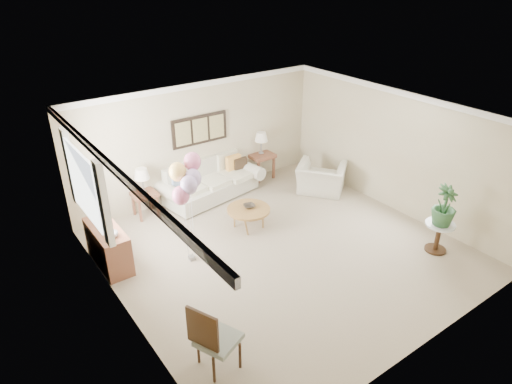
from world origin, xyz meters
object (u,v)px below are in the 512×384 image
Objects in this scene: sofa at (210,183)px; balloon_cluster at (187,179)px; armchair at (321,178)px; accent_chair at (213,337)px; coffee_table at (249,210)px.

sofa is 2.85m from balloon_cluster.
balloon_cluster reaches higher than sofa.
balloon_cluster is (-3.79, -0.68, 1.30)m from armchair.
armchair is 5.61m from accent_chair.
sofa is 1.64m from coffee_table.
accent_chair reaches higher than coffee_table.
sofa is 2.36× the size of armchair.
sofa is at bearing 87.16° from coffee_table.
balloon_cluster is (-1.57, -1.99, 1.30)m from sofa.
balloon_cluster is at bearing 63.74° from armchair.
armchair is 0.52× the size of balloon_cluster.
coffee_table is 3.61m from accent_chair.
accent_chair is (-4.73, -3.01, 0.19)m from armchair.
sofa is 2.86× the size of coffee_table.
balloon_cluster is at bearing -128.34° from sofa.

